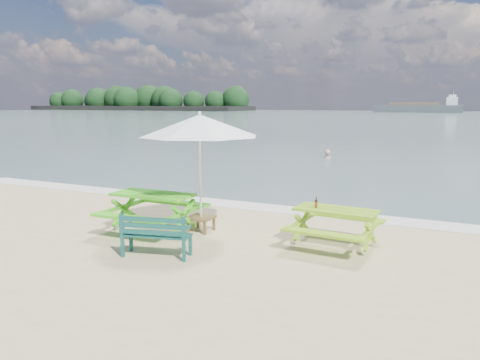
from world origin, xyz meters
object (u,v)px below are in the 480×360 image
at_px(side_table, 201,223).
at_px(patio_umbrella, 200,126).
at_px(park_bench, 157,243).
at_px(swimmer, 327,165).
at_px(picnic_table_left, 153,213).
at_px(picnic_table_right, 335,228).
at_px(beer_bottle, 316,204).

height_order(side_table, patio_umbrella, patio_umbrella).
bearing_deg(park_bench, swimmer, 94.56).
relative_size(picnic_table_left, swimmer, 1.22).
bearing_deg(picnic_table_right, side_table, -176.07).
bearing_deg(patio_umbrella, swimmer, 94.65).
bearing_deg(swimmer, park_bench, -85.44).
relative_size(picnic_table_right, beer_bottle, 8.03).
bearing_deg(patio_umbrella, picnic_table_left, -154.55).
height_order(park_bench, swimmer, park_bench).
relative_size(picnic_table_left, picnic_table_right, 1.07).
bearing_deg(patio_umbrella, side_table, 0.00).
xyz_separation_m(picnic_table_left, picnic_table_right, (3.87, 0.65, -0.05)).
xyz_separation_m(park_bench, beer_bottle, (2.43, 1.97, 0.59)).
distance_m(picnic_table_left, patio_umbrella, 2.18).
bearing_deg(beer_bottle, swimmer, 104.28).
distance_m(beer_bottle, swimmer, 15.29).
height_order(picnic_table_right, park_bench, park_bench).
bearing_deg(park_bench, picnic_table_right, 35.69).
height_order(park_bench, side_table, park_bench).
xyz_separation_m(side_table, swimmer, (-1.21, 14.92, -0.57)).
relative_size(beer_bottle, swimmer, 0.14).
bearing_deg(picnic_table_right, picnic_table_left, -170.48).
xyz_separation_m(park_bench, patio_umbrella, (-0.12, 1.82, 2.08)).
height_order(picnic_table_left, park_bench, picnic_table_left).
relative_size(picnic_table_left, side_table, 3.84).
xyz_separation_m(picnic_table_left, beer_bottle, (3.49, 0.60, 0.42)).
distance_m(park_bench, swimmer, 16.80).
distance_m(patio_umbrella, swimmer, 15.21).
xyz_separation_m(picnic_table_right, patio_umbrella, (-2.93, -0.20, 1.96)).
bearing_deg(swimmer, patio_umbrella, -85.35).
height_order(picnic_table_left, beer_bottle, beer_bottle).
height_order(side_table, beer_bottle, beer_bottle).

